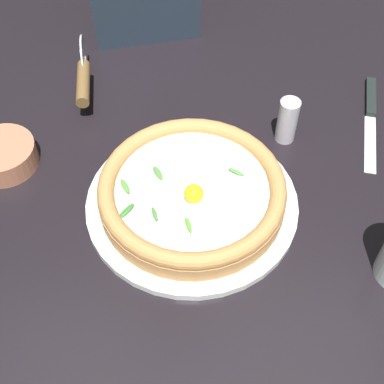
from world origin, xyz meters
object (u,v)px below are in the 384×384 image
pizza_cutter (83,76)px  table_knife (371,109)px  side_bowl (3,155)px  pizza (192,191)px  pepper_shaker (287,121)px

pizza_cutter → table_knife: 0.49m
side_bowl → pizza_cutter: size_ratio=0.65×
pizza → side_bowl: (-0.10, -0.28, -0.02)m
side_bowl → pepper_shaker: size_ratio=1.34×
pizza → table_knife: size_ratio=1.22×
pizza → pizza_cutter: pizza_cutter is taller
pizza → pepper_shaker: size_ratio=3.47×
side_bowl → table_knife: bearing=97.8°
table_knife → pizza_cutter: bearing=-98.9°
table_knife → side_bowl: bearing=-82.2°
table_knife → pepper_shaker: bearing=-71.0°
side_bowl → pepper_shaker: bearing=93.6°
pizza_cutter → pepper_shaker: pizza_cutter is taller
pizza_cutter → pepper_shaker: size_ratio=2.07×
pizza → pizza_cutter: (-0.26, -0.17, 0.00)m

